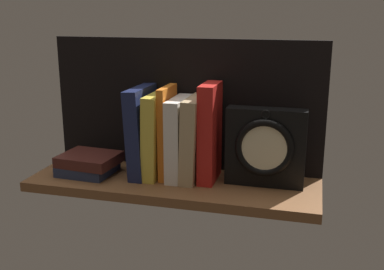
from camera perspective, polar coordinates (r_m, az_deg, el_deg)
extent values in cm
cube|color=brown|center=(126.90, -2.29, -6.02)|extent=(77.53, 24.85, 2.50)
cube|color=black|center=(132.30, -0.86, 3.74)|extent=(77.53, 1.20, 36.77)
cube|color=#192147|center=(128.59, -6.05, 0.45)|extent=(4.93, 16.34, 24.35)
cube|color=gold|center=(127.40, -4.31, 0.00)|extent=(4.37, 15.44, 22.79)
cube|color=orange|center=(126.17, -2.99, 0.35)|extent=(2.02, 12.43, 24.77)
cube|color=silver|center=(125.65, -1.61, -0.39)|extent=(3.96, 14.86, 21.82)
cube|color=tan|center=(124.50, 0.25, -0.44)|extent=(4.73, 15.27, 22.31)
cube|color=red|center=(123.02, 2.19, 0.28)|extent=(4.08, 12.31, 26.00)
cube|color=black|center=(121.50, 8.94, -1.49)|extent=(20.30, 4.89, 20.30)
torus|color=black|center=(118.59, 8.80, -1.55)|extent=(14.91, 1.83, 14.91)
cylinder|color=beige|center=(118.59, 8.80, -1.55)|extent=(12.04, 0.60, 12.04)
cube|color=black|center=(117.72, 9.29, -1.16)|extent=(2.27, 0.30, 2.32)
cube|color=black|center=(118.57, 9.36, -2.57)|extent=(2.84, 0.30, 4.10)
torus|color=black|center=(116.86, 8.99, 2.48)|extent=(2.44, 0.44, 2.44)
cube|color=#232D4C|center=(134.31, -12.58, -3.99)|extent=(14.68, 13.35, 2.70)
cube|color=#471E19|center=(133.02, -12.40, -2.90)|extent=(16.27, 13.92, 2.88)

